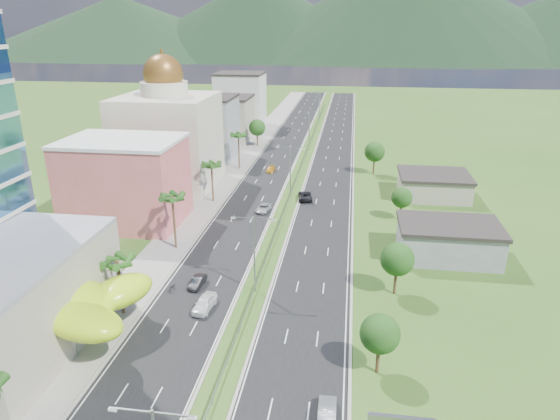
% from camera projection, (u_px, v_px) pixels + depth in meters
% --- Properties ---
extents(ground, '(500.00, 500.00, 0.00)m').
position_uv_depth(ground, '(239.00, 333.00, 59.60)').
color(ground, '#2D5119').
rests_on(ground, ground).
extents(road_left, '(11.00, 260.00, 0.04)m').
position_uv_depth(road_left, '(281.00, 151.00, 143.98)').
color(road_left, black).
rests_on(road_left, ground).
extents(road_right, '(11.00, 260.00, 0.04)m').
position_uv_depth(road_right, '(334.00, 153.00, 142.00)').
color(road_right, black).
rests_on(road_right, ground).
extents(sidewalk_left, '(7.00, 260.00, 0.12)m').
position_uv_depth(sidewalk_left, '(249.00, 150.00, 145.22)').
color(sidewalk_left, gray).
rests_on(sidewalk_left, ground).
extents(median_guardrail, '(0.10, 216.06, 0.76)m').
position_uv_depth(median_guardrail, '(301.00, 167.00, 126.09)').
color(median_guardrail, gray).
rests_on(median_guardrail, ground).
extents(streetlight_median_b, '(6.04, 0.25, 11.00)m').
position_uv_depth(streetlight_median_b, '(254.00, 246.00, 66.49)').
color(streetlight_median_b, gray).
rests_on(streetlight_median_b, ground).
extents(streetlight_median_c, '(6.04, 0.25, 11.00)m').
position_uv_depth(streetlight_median_c, '(291.00, 166.00, 103.56)').
color(streetlight_median_c, gray).
rests_on(streetlight_median_c, ground).
extents(streetlight_median_d, '(6.04, 0.25, 11.00)m').
position_uv_depth(streetlight_median_d, '(309.00, 125.00, 145.25)').
color(streetlight_median_d, gray).
rests_on(streetlight_median_d, ground).
extents(streetlight_median_e, '(6.04, 0.25, 11.00)m').
position_uv_depth(streetlight_median_e, '(320.00, 102.00, 186.95)').
color(streetlight_median_e, gray).
rests_on(streetlight_median_e, ground).
extents(lime_canopy, '(18.00, 15.00, 7.40)m').
position_uv_depth(lime_canopy, '(59.00, 301.00, 56.78)').
color(lime_canopy, '#B7E816').
rests_on(lime_canopy, ground).
extents(pink_shophouse, '(20.00, 15.00, 15.00)m').
position_uv_depth(pink_shophouse, '(125.00, 183.00, 90.32)').
color(pink_shophouse, '#CA5B52').
rests_on(pink_shophouse, ground).
extents(domed_building, '(20.00, 20.00, 28.70)m').
position_uv_depth(domed_building, '(168.00, 135.00, 110.27)').
color(domed_building, beige).
rests_on(domed_building, ground).
extents(midrise_grey, '(16.00, 15.00, 16.00)m').
position_uv_depth(midrise_grey, '(205.00, 128.00, 134.48)').
color(midrise_grey, gray).
rests_on(midrise_grey, ground).
extents(midrise_beige, '(16.00, 15.00, 13.00)m').
position_uv_depth(midrise_beige, '(225.00, 119.00, 155.40)').
color(midrise_beige, '#A49A87').
rests_on(midrise_beige, ground).
extents(midrise_white, '(16.00, 15.00, 18.00)m').
position_uv_depth(midrise_white, '(241.00, 101.00, 175.83)').
color(midrise_white, silver).
rests_on(midrise_white, ground).
extents(shed_near, '(15.00, 10.00, 5.00)m').
position_uv_depth(shed_near, '(448.00, 242.00, 78.19)').
color(shed_near, gray).
rests_on(shed_near, ground).
extents(shed_far, '(14.00, 12.00, 4.40)m').
position_uv_depth(shed_far, '(433.00, 186.00, 105.83)').
color(shed_far, '#A49A87').
rests_on(shed_far, ground).
extents(palm_tree_b, '(3.60, 3.60, 8.10)m').
position_uv_depth(palm_tree_b, '(117.00, 264.00, 61.02)').
color(palm_tree_b, '#47301C').
rests_on(palm_tree_b, ground).
extents(palm_tree_c, '(3.60, 3.60, 9.60)m').
position_uv_depth(palm_tree_c, '(172.00, 199.00, 79.04)').
color(palm_tree_c, '#47301C').
rests_on(palm_tree_c, ground).
extents(palm_tree_d, '(3.60, 3.60, 8.60)m').
position_uv_depth(palm_tree_d, '(212.00, 166.00, 100.69)').
color(palm_tree_d, '#47301C').
rests_on(palm_tree_d, ground).
extents(palm_tree_e, '(3.60, 3.60, 9.40)m').
position_uv_depth(palm_tree_e, '(238.00, 136.00, 123.59)').
color(palm_tree_e, '#47301C').
rests_on(palm_tree_e, ground).
extents(leafy_tree_lfar, '(4.90, 4.90, 8.05)m').
position_uv_depth(leafy_tree_lfar, '(257.00, 128.00, 147.72)').
color(leafy_tree_lfar, '#47301C').
rests_on(leafy_tree_lfar, ground).
extents(leafy_tree_ra, '(4.20, 4.20, 6.90)m').
position_uv_depth(leafy_tree_ra, '(380.00, 334.00, 51.17)').
color(leafy_tree_ra, '#47301C').
rests_on(leafy_tree_ra, ground).
extents(leafy_tree_rb, '(4.55, 4.55, 7.47)m').
position_uv_depth(leafy_tree_rb, '(397.00, 259.00, 66.39)').
color(leafy_tree_rb, '#47301C').
rests_on(leafy_tree_rb, ground).
extents(leafy_tree_rc, '(3.85, 3.85, 6.33)m').
position_uv_depth(leafy_tree_rc, '(402.00, 198.00, 92.22)').
color(leafy_tree_rc, '#47301C').
rests_on(leafy_tree_rc, ground).
extents(leafy_tree_rd, '(4.90, 4.90, 8.05)m').
position_uv_depth(leafy_tree_rd, '(375.00, 152.00, 120.12)').
color(leafy_tree_rd, '#47301C').
rests_on(leafy_tree_rd, ground).
extents(mountain_ridge, '(860.00, 140.00, 90.00)m').
position_uv_depth(mountain_ridge, '(405.00, 62.00, 468.64)').
color(mountain_ridge, black).
rests_on(mountain_ridge, ground).
extents(car_white_near_left, '(2.54, 5.24, 1.72)m').
position_uv_depth(car_white_near_left, '(204.00, 303.00, 64.14)').
color(car_white_near_left, white).
rests_on(car_white_near_left, road_left).
extents(car_dark_left, '(1.75, 4.18, 1.34)m').
position_uv_depth(car_dark_left, '(198.00, 282.00, 69.83)').
color(car_dark_left, black).
rests_on(car_dark_left, road_left).
extents(car_silver_mid_left, '(2.84, 5.05, 1.33)m').
position_uv_depth(car_silver_mid_left, '(264.00, 208.00, 97.59)').
color(car_silver_mid_left, '#A6A8AE').
rests_on(car_silver_mid_left, road_left).
extents(car_yellow_far_left, '(1.83, 4.26, 1.22)m').
position_uv_depth(car_yellow_far_left, '(271.00, 169.00, 123.77)').
color(car_yellow_far_left, '#C68A17').
rests_on(car_yellow_far_left, road_left).
extents(car_silver_right, '(1.75, 4.83, 1.58)m').
position_uv_depth(car_silver_right, '(327.00, 413.00, 46.16)').
color(car_silver_right, '#A8AAB0').
rests_on(car_silver_right, road_right).
extents(car_dark_far_right, '(3.50, 6.14, 1.61)m').
position_uv_depth(car_dark_far_right, '(305.00, 196.00, 104.23)').
color(car_dark_far_right, black).
rests_on(car_dark_far_right, road_right).
extents(motorcycle, '(0.72, 2.06, 1.29)m').
position_uv_depth(motorcycle, '(172.00, 286.00, 68.63)').
color(motorcycle, black).
rests_on(motorcycle, road_left).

